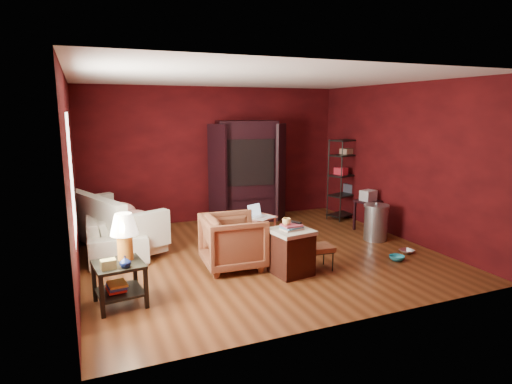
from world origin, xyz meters
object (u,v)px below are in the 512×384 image
(sofa, at_px, (114,223))
(tv_armoire, at_px, (247,169))
(armchair, at_px, (233,239))
(side_table, at_px, (122,251))
(laptop_desk, at_px, (259,220))
(hamper, at_px, (291,251))
(wire_shelving, at_px, (346,175))

(sofa, bearing_deg, tv_armoire, -71.57)
(armchair, bearing_deg, side_table, 113.79)
(armchair, height_order, tv_armoire, tv_armoire)
(side_table, relative_size, tv_armoire, 0.52)
(laptop_desk, bearing_deg, hamper, -118.46)
(tv_armoire, bearing_deg, sofa, -153.48)
(hamper, height_order, wire_shelving, wire_shelving)
(wire_shelving, bearing_deg, sofa, 163.51)
(armchair, relative_size, side_table, 0.80)
(armchair, bearing_deg, laptop_desk, -36.90)
(side_table, relative_size, laptop_desk, 1.63)
(laptop_desk, bearing_deg, side_table, -170.14)
(armchair, height_order, wire_shelving, wire_shelving)
(sofa, relative_size, wire_shelving, 1.30)
(side_table, height_order, wire_shelving, wire_shelving)
(wire_shelving, bearing_deg, hamper, -155.96)
(sofa, bearing_deg, wire_shelving, -86.37)
(armchair, relative_size, wire_shelving, 0.51)
(laptop_desk, xyz_separation_m, wire_shelving, (2.44, 0.94, 0.52))
(sofa, height_order, side_table, side_table)
(laptop_desk, height_order, tv_armoire, tv_armoire)
(sofa, height_order, hamper, sofa)
(side_table, distance_m, tv_armoire, 4.27)
(tv_armoire, bearing_deg, wire_shelving, -8.57)
(tv_armoire, height_order, wire_shelving, tv_armoire)
(sofa, bearing_deg, side_table, 178.87)
(tv_armoire, distance_m, wire_shelving, 2.16)
(laptop_desk, height_order, wire_shelving, wire_shelving)
(sofa, distance_m, tv_armoire, 3.00)
(armchair, xyz_separation_m, tv_armoire, (1.21, 2.56, 0.66))
(laptop_desk, bearing_deg, wire_shelving, -1.96)
(side_table, bearing_deg, armchair, 20.57)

